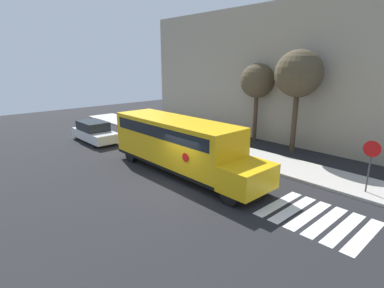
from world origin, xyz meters
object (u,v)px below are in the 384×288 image
object	(u,v)px
school_bus	(179,142)
tree_near_sidewalk	(299,74)
parked_car	(94,132)
tree_far_sidewalk	(257,81)
stop_sign	(371,159)

from	to	relation	value
school_bus	tree_near_sidewalk	size ratio (longest dim) A/B	1.49
parked_car	tree_far_sidewalk	world-z (taller)	tree_far_sidewalk
school_bus	tree_far_sidewalk	size ratio (longest dim) A/B	1.71
school_bus	tree_far_sidewalk	xyz separation A→B (m)	(-1.35, 8.97, 2.93)
parked_car	tree_near_sidewalk	distance (m)	15.59
stop_sign	school_bus	bearing A→B (deg)	-151.76
school_bus	stop_sign	distance (m)	9.45
school_bus	tree_near_sidewalk	xyz separation A→B (m)	(2.34, 8.28, 3.57)
tree_near_sidewalk	tree_far_sidewalk	distance (m)	3.81
parked_car	tree_far_sidewalk	size ratio (longest dim) A/B	0.77
school_bus	parked_car	world-z (taller)	school_bus
stop_sign	tree_far_sidewalk	xyz separation A→B (m)	(-9.67, 4.50, 2.88)
parked_car	stop_sign	size ratio (longest dim) A/B	1.75
school_bus	parked_car	distance (m)	9.73
school_bus	tree_near_sidewalk	world-z (taller)	tree_near_sidewalk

